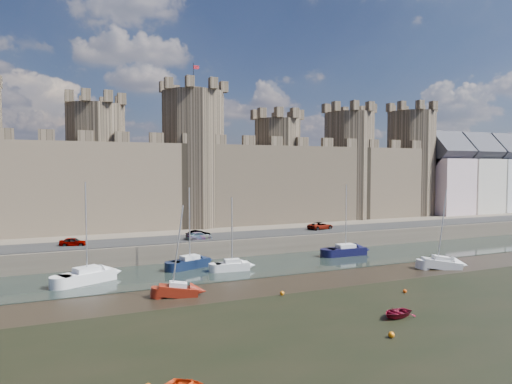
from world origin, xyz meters
TOP-DOWN VIEW (x-y plane):
  - ground at (0.00, 0.00)m, footprint 160.00×160.00m
  - seaweed_patch at (0.00, -6.00)m, footprint 70.00×34.00m
  - water_channel at (0.00, 24.00)m, footprint 160.00×12.00m
  - quay at (0.00, 60.00)m, footprint 160.00×60.00m
  - road at (0.00, 34.00)m, footprint 160.00×7.00m
  - castle at (-0.64, 48.00)m, footprint 108.50×11.00m
  - townhouses at (71.50, 46.00)m, footprint 35.50×9.05m
  - car_0 at (-18.04, 33.72)m, footprint 3.57×2.21m
  - car_1 at (-1.44, 33.79)m, footprint 3.71×2.26m
  - car_2 at (-1.68, 32.44)m, footprint 3.89×2.01m
  - car_3 at (19.29, 34.61)m, footprint 4.78×2.95m
  - sailboat_0 at (-16.97, 23.40)m, footprint 6.26×4.51m
  - sailboat_1 at (-4.81, 26.04)m, footprint 5.37×3.49m
  - sailboat_2 at (-0.50, 22.62)m, footprint 4.28×2.07m
  - sailboat_3 at (17.77, 25.28)m, footprint 5.83×2.42m
  - sailboat_4 at (-9.13, 14.46)m, footprint 4.05×2.27m
  - sailboat_5 at (23.85, 13.51)m, footprint 4.93×3.48m
  - dinghy_4 at (6.18, 1.07)m, footprint 3.80×3.20m
  - buoy_1 at (0.32, 10.76)m, footprint 0.45×0.45m
  - buoy_2 at (2.66, -2.47)m, footprint 0.47×0.47m
  - buoy_3 at (11.99, 6.64)m, footprint 0.39×0.39m

SIDE VIEW (x-z plane):
  - ground at x=0.00m, z-range 0.00..0.00m
  - seaweed_patch at x=0.00m, z-range 0.00..0.01m
  - water_channel at x=0.00m, z-range 0.00..0.08m
  - buoy_3 at x=11.99m, z-range 0.00..0.39m
  - buoy_1 at x=0.32m, z-range 0.00..0.45m
  - buoy_2 at x=2.66m, z-range 0.00..0.47m
  - dinghy_4 at x=6.18m, z-range 0.00..0.67m
  - sailboat_4 at x=-9.13m, z-range -3.79..5.14m
  - sailboat_5 at x=23.85m, z-range -4.24..5.68m
  - sailboat_2 at x=-0.50m, z-range -3.71..5.19m
  - sailboat_3 at x=17.77m, z-range -4.27..5.83m
  - sailboat_1 at x=-4.81m, z-range -4.22..5.81m
  - sailboat_0 at x=-16.97m, z-range -4.63..6.31m
  - quay at x=0.00m, z-range 0.00..2.50m
  - road at x=0.00m, z-range 2.50..2.60m
  - car_2 at x=-1.68m, z-range 2.50..3.58m
  - car_0 at x=-18.04m, z-range 2.50..3.63m
  - car_1 at x=-1.44m, z-range 2.50..3.65m
  - car_3 at x=19.29m, z-range 2.50..3.74m
  - townhouses at x=71.50m, z-range 1.53..19.65m
  - castle at x=-0.64m, z-range -2.83..26.17m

